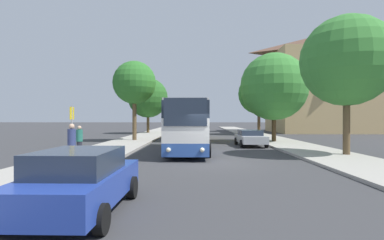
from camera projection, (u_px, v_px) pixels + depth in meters
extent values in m
plane|color=#38383A|center=(213.00, 164.00, 14.97)|extent=(300.00, 300.00, 0.00)
cube|color=#A39E93|center=(74.00, 162.00, 15.04)|extent=(4.00, 120.00, 0.15)
cube|color=#A39E93|center=(353.00, 162.00, 14.90)|extent=(4.00, 120.00, 0.15)
cube|color=tan|center=(338.00, 93.00, 48.49)|extent=(20.71, 12.08, 12.87)
pyramid|color=brown|center=(338.00, 42.00, 48.44)|extent=(20.71, 12.08, 3.63)
cube|color=#2D519E|center=(189.00, 143.00, 20.36)|extent=(2.61, 10.09, 0.70)
cube|color=silver|center=(189.00, 128.00, 20.35)|extent=(2.61, 10.09, 1.31)
cube|color=#232D3D|center=(189.00, 111.00, 20.34)|extent=(2.63, 9.89, 0.95)
cube|color=silver|center=(189.00, 103.00, 20.34)|extent=(2.56, 9.89, 0.12)
cube|color=#232D3D|center=(185.00, 112.00, 15.29)|extent=(2.23, 0.09, 1.45)
sphere|color=#F4EAC1|center=(168.00, 150.00, 15.30)|extent=(0.24, 0.24, 0.24)
sphere|color=#F4EAC1|center=(202.00, 150.00, 15.26)|extent=(0.24, 0.24, 0.24)
cylinder|color=black|center=(166.00, 149.00, 17.37)|extent=(0.31, 1.00, 1.00)
cylinder|color=black|center=(208.00, 149.00, 17.31)|extent=(0.31, 1.00, 1.00)
cylinder|color=black|center=(174.00, 141.00, 23.40)|extent=(0.31, 1.00, 1.00)
cylinder|color=black|center=(206.00, 141.00, 23.34)|extent=(0.31, 1.00, 1.00)
cube|color=#2D2D2D|center=(190.00, 133.00, 32.61)|extent=(2.53, 10.04, 0.70)
cube|color=yellow|center=(190.00, 124.00, 32.61)|extent=(2.53, 10.04, 1.40)
cube|color=#232D3D|center=(190.00, 113.00, 32.60)|extent=(2.55, 9.84, 0.95)
cube|color=yellow|center=(190.00, 108.00, 32.60)|extent=(2.48, 9.84, 0.12)
cube|color=#232D3D|center=(188.00, 114.00, 27.56)|extent=(2.17, 0.09, 1.45)
sphere|color=#F4EAC1|center=(179.00, 136.00, 27.58)|extent=(0.24, 0.24, 0.24)
sphere|color=#F4EAC1|center=(197.00, 136.00, 27.54)|extent=(0.24, 0.24, 0.24)
cylinder|color=black|center=(177.00, 136.00, 29.64)|extent=(0.31, 1.00, 1.00)
cylinder|color=black|center=(201.00, 136.00, 29.58)|extent=(0.31, 1.00, 1.00)
cylinder|color=black|center=(180.00, 133.00, 35.64)|extent=(0.31, 1.00, 1.00)
cylinder|color=black|center=(201.00, 133.00, 35.59)|extent=(0.31, 1.00, 1.00)
cube|color=#233D9E|center=(81.00, 186.00, 7.21)|extent=(1.95, 4.35, 0.68)
cube|color=#232D3D|center=(78.00, 162.00, 7.03)|extent=(1.69, 2.27, 0.54)
cylinder|color=black|center=(67.00, 187.00, 8.57)|extent=(0.21, 0.62, 0.62)
cylinder|color=black|center=(132.00, 187.00, 8.52)|extent=(0.21, 0.62, 0.62)
cylinder|color=black|center=(7.00, 218.00, 5.89)|extent=(0.21, 0.62, 0.62)
cylinder|color=black|center=(102.00, 219.00, 5.84)|extent=(0.21, 0.62, 0.62)
cube|color=#B7B7BC|center=(250.00, 139.00, 24.44)|extent=(1.99, 4.52, 0.58)
cube|color=#232D3D|center=(250.00, 133.00, 24.62)|extent=(1.73, 2.36, 0.42)
cylinder|color=black|center=(266.00, 144.00, 23.06)|extent=(0.21, 0.62, 0.62)
cylinder|color=black|center=(241.00, 144.00, 23.05)|extent=(0.21, 0.62, 0.62)
cylinder|color=black|center=(258.00, 141.00, 25.84)|extent=(0.21, 0.62, 0.62)
cylinder|color=black|center=(236.00, 141.00, 25.84)|extent=(0.21, 0.62, 0.62)
cylinder|color=gray|center=(72.00, 134.00, 14.35)|extent=(0.08, 0.08, 2.72)
cube|color=yellow|center=(72.00, 113.00, 14.35)|extent=(0.03, 0.45, 0.60)
cylinder|color=#23232D|center=(79.00, 149.00, 16.99)|extent=(0.30, 0.30, 0.81)
cylinder|color=#236656|center=(79.00, 135.00, 16.99)|extent=(0.36, 0.36, 0.68)
sphere|color=tan|center=(79.00, 128.00, 16.98)|extent=(0.22, 0.22, 0.22)
cylinder|color=#23232D|center=(72.00, 156.00, 13.47)|extent=(0.30, 0.30, 0.90)
cylinder|color=navy|center=(72.00, 137.00, 13.46)|extent=(0.36, 0.36, 0.75)
sphere|color=tan|center=(72.00, 126.00, 13.46)|extent=(0.24, 0.24, 0.24)
cylinder|color=brown|center=(134.00, 119.00, 29.32)|extent=(0.40, 0.40, 4.06)
sphere|color=#2D7028|center=(134.00, 83.00, 29.30)|extent=(4.21, 4.21, 4.21)
cylinder|color=#513D23|center=(148.00, 123.00, 44.10)|extent=(0.40, 0.40, 2.94)
sphere|color=#286023|center=(148.00, 98.00, 44.08)|extent=(5.84, 5.84, 5.84)
cylinder|color=brown|center=(346.00, 125.00, 17.63)|extent=(0.40, 0.40, 3.52)
sphere|color=#387F33|center=(347.00, 61.00, 17.60)|extent=(5.33, 5.33, 5.33)
cylinder|color=#47331E|center=(274.00, 127.00, 27.72)|extent=(0.40, 0.40, 2.72)
sphere|color=#387F33|center=(274.00, 87.00, 27.70)|extent=(6.23, 6.23, 6.23)
cylinder|color=#47331E|center=(259.00, 121.00, 40.87)|extent=(0.40, 0.40, 3.39)
sphere|color=#2D7028|center=(259.00, 94.00, 40.85)|extent=(5.63, 5.63, 5.63)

